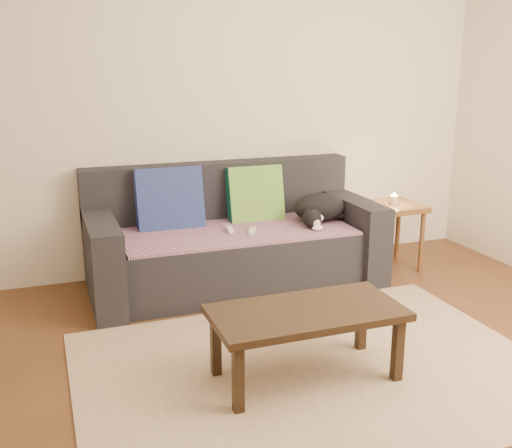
% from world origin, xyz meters
% --- Properties ---
extents(ground, '(4.50, 4.50, 0.00)m').
position_xyz_m(ground, '(0.00, 0.00, 0.00)').
color(ground, brown).
rests_on(ground, ground).
extents(back_wall, '(4.50, 0.04, 2.60)m').
position_xyz_m(back_wall, '(0.00, 2.00, 1.30)').
color(back_wall, beige).
rests_on(back_wall, ground).
extents(sofa, '(2.10, 0.94, 0.87)m').
position_xyz_m(sofa, '(0.00, 1.57, 0.31)').
color(sofa, '#232328').
rests_on(sofa, ground).
extents(throw_blanket, '(1.66, 0.74, 0.02)m').
position_xyz_m(throw_blanket, '(0.00, 1.48, 0.43)').
color(throw_blanket, '#3D2343').
rests_on(throw_blanket, sofa).
extents(cushion_navy, '(0.49, 0.22, 0.50)m').
position_xyz_m(cushion_navy, '(-0.43, 1.74, 0.63)').
color(cushion_navy, '#111F4B').
rests_on(cushion_navy, throw_blanket).
extents(cushion_green, '(0.43, 0.20, 0.44)m').
position_xyz_m(cushion_green, '(0.24, 1.74, 0.63)').
color(cushion_green, '#0C4F3B').
rests_on(cushion_green, throw_blanket).
extents(cat, '(0.50, 0.46, 0.21)m').
position_xyz_m(cat, '(0.66, 1.49, 0.54)').
color(cat, black).
rests_on(cat, throw_blanket).
extents(wii_remote_a, '(0.06, 0.15, 0.03)m').
position_xyz_m(wii_remote_a, '(-0.06, 1.45, 0.46)').
color(wii_remote_a, white).
rests_on(wii_remote_a, throw_blanket).
extents(wii_remote_b, '(0.10, 0.15, 0.03)m').
position_xyz_m(wii_remote_b, '(0.08, 1.36, 0.46)').
color(wii_remote_b, white).
rests_on(wii_remote_b, throw_blanket).
extents(side_table, '(0.42, 0.42, 0.53)m').
position_xyz_m(side_table, '(1.30, 1.47, 0.43)').
color(side_table, brown).
rests_on(side_table, ground).
extents(candle, '(0.06, 0.06, 0.09)m').
position_xyz_m(candle, '(1.30, 1.47, 0.56)').
color(candle, beige).
rests_on(candle, side_table).
extents(rug, '(2.50, 1.80, 0.01)m').
position_xyz_m(rug, '(0.00, 0.15, 0.01)').
color(rug, tan).
rests_on(rug, ground).
extents(coffee_table, '(0.99, 0.49, 0.39)m').
position_xyz_m(coffee_table, '(-0.08, 0.09, 0.34)').
color(coffee_table, black).
rests_on(coffee_table, rug).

